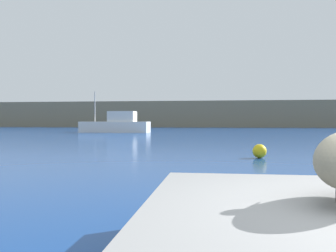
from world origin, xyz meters
The scene contains 3 objects.
hillside_backdrop centered at (0.00, 71.59, 2.62)m, with size 140.00×10.05×5.25m, color #7F755B.
fishing_boat_white centered at (-12.58, 36.00, 0.89)m, with size 7.91×2.46×4.67m.
mooring_buoy centered at (0.06, 10.22, 0.25)m, with size 0.50×0.50×0.50m, color yellow.
Camera 1 is at (-1.53, -2.79, 1.35)m, focal length 37.82 mm.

